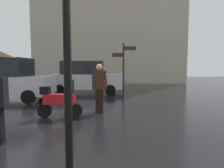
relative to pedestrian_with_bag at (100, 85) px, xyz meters
name	(u,v)px	position (x,y,z in m)	size (l,w,h in m)	color
pedestrian_with_bag	(100,85)	(0.00, 0.00, 0.00)	(0.53, 0.24, 1.74)	black
parked_scooter	(58,101)	(-1.28, -0.76, -0.43)	(1.45, 0.32, 1.23)	black
parked_car_left	(86,77)	(-1.26, 5.23, 0.00)	(4.54, 2.05, 1.98)	silver
parked_car_right	(8,80)	(-4.63, 2.46, 0.04)	(4.02, 2.04, 2.06)	silver
street_signpost	(124,66)	(0.94, 2.10, 0.68)	(1.08, 0.08, 2.73)	black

